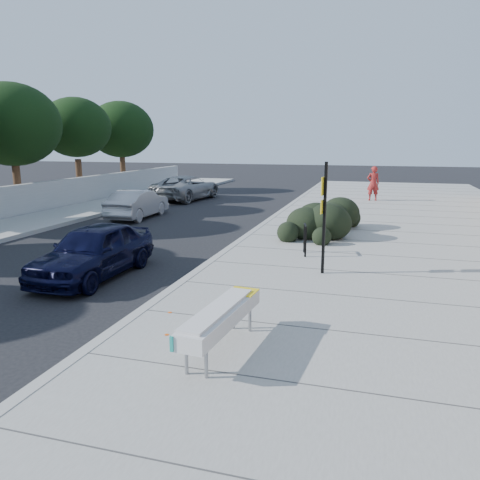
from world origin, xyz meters
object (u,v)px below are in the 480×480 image
(bench, at_px, (221,317))
(sign_post, at_px, (324,212))
(bike_rack, at_px, (305,237))
(wagon_silver, at_px, (138,204))
(sedan_navy, at_px, (94,251))
(suv_silver, at_px, (186,188))
(pedestrian, at_px, (373,183))

(bench, height_order, sign_post, sign_post)
(bike_rack, bearing_deg, wagon_silver, 135.13)
(sign_post, distance_m, sedan_navy, 5.90)
(bike_rack, bearing_deg, sign_post, -80.69)
(bench, bearing_deg, bike_rack, 92.48)
(sign_post, xyz_separation_m, wagon_silver, (-9.12, 7.33, -1.08))
(sedan_navy, distance_m, suv_silver, 16.23)
(wagon_silver, bearing_deg, suv_silver, -87.46)
(suv_silver, distance_m, pedestrian, 10.78)
(wagon_silver, height_order, pedestrian, pedestrian)
(bench, distance_m, wagon_silver, 14.71)
(suv_silver, bearing_deg, sign_post, 130.87)
(sedan_navy, bearing_deg, bike_rack, 34.21)
(sedan_navy, height_order, suv_silver, suv_silver)
(sign_post, xyz_separation_m, pedestrian, (1.02, 15.73, -0.62))
(bench, height_order, bike_rack, bike_rack)
(suv_silver, height_order, pedestrian, pedestrian)
(bike_rack, height_order, wagon_silver, wagon_silver)
(bench, bearing_deg, pedestrian, 89.44)
(bike_rack, height_order, suv_silver, suv_silver)
(sedan_navy, xyz_separation_m, wagon_silver, (-3.50, 8.78, -0.04))
(bike_rack, xyz_separation_m, sedan_navy, (-4.91, -3.31, -0.00))
(bench, distance_m, sedan_navy, 5.78)
(wagon_silver, bearing_deg, pedestrian, -142.20)
(bike_rack, distance_m, suv_silver, 15.29)
(sign_post, bearing_deg, sedan_navy, -155.13)
(bench, height_order, sedan_navy, sedan_navy)
(bike_rack, xyz_separation_m, wagon_silver, (-8.41, 5.48, -0.04))
(bench, bearing_deg, wagon_silver, 128.47)
(pedestrian, bearing_deg, sedan_navy, 54.20)
(bench, relative_size, sedan_navy, 0.59)
(sedan_navy, distance_m, pedestrian, 18.43)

